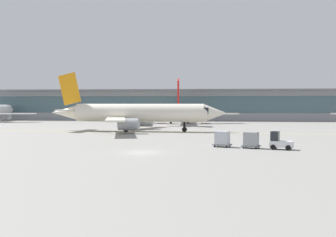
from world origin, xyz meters
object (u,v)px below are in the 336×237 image
(baggage_tug, at_px, (280,142))
(cargo_dolly_lead, at_px, (251,139))
(gate_airplane_1, at_px, (180,111))
(taxiing_regional_jet, at_px, (137,113))
(cargo_dolly_trailing, at_px, (222,138))

(baggage_tug, height_order, cargo_dolly_lead, baggage_tug)
(gate_airplane_1, height_order, taxiing_regional_jet, taxiing_regional_jet)
(taxiing_regional_jet, bearing_deg, baggage_tug, -48.99)
(cargo_dolly_lead, height_order, cargo_dolly_trailing, same)
(baggage_tug, bearing_deg, gate_airplane_1, 123.00)
(gate_airplane_1, height_order, cargo_dolly_trailing, gate_airplane_1)
(gate_airplane_1, height_order, baggage_tug, gate_airplane_1)
(baggage_tug, xyz_separation_m, cargo_dolly_lead, (-3.17, 1.04, 0.16))
(gate_airplane_1, bearing_deg, cargo_dolly_lead, -170.73)
(gate_airplane_1, xyz_separation_m, cargo_dolly_trailing, (9.75, -59.08, -2.31))
(taxiing_regional_jet, bearing_deg, cargo_dolly_trailing, -56.29)
(taxiing_regional_jet, distance_m, cargo_dolly_lead, 33.68)
(cargo_dolly_lead, bearing_deg, gate_airplane_1, 120.39)
(taxiing_regional_jet, bearing_deg, cargo_dolly_lead, -52.22)
(cargo_dolly_lead, bearing_deg, baggage_tug, -0.00)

